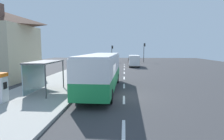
{
  "coord_description": "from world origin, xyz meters",
  "views": [
    {
      "loc": [
        0.26,
        -14.25,
        3.71
      ],
      "look_at": [
        -1.0,
        4.76,
        1.5
      ],
      "focal_mm": 29.98,
      "sensor_mm": 36.0,
      "label": 1
    }
  ],
  "objects": [
    {
      "name": "lane_stripe_seg_1",
      "position": [
        0.25,
        -1.0,
        0.01
      ],
      "size": [
        0.16,
        2.2,
        0.01
      ],
      "primitive_type": "cube",
      "color": "silver",
      "rests_on": "ground"
    },
    {
      "name": "sedan_near",
      "position": [
        2.3,
        39.67,
        0.79
      ],
      "size": [
        1.87,
        4.41,
        1.52
      ],
      "color": "black",
      "rests_on": "ground"
    },
    {
      "name": "sedan_far",
      "position": [
        2.3,
        32.92,
        0.79
      ],
      "size": [
        2.03,
        4.49,
        1.52
      ],
      "color": "black",
      "rests_on": "ground"
    },
    {
      "name": "lane_stripe_seg_0",
      "position": [
        0.25,
        -6.0,
        0.01
      ],
      "size": [
        0.16,
        2.2,
        0.01
      ],
      "primitive_type": "cube",
      "color": "silver",
      "rests_on": "ground"
    },
    {
      "name": "lane_stripe_seg_2",
      "position": [
        0.25,
        4.0,
        0.01
      ],
      "size": [
        0.16,
        2.2,
        0.01
      ],
      "primitive_type": "cube",
      "color": "silver",
      "rests_on": "ground"
    },
    {
      "name": "recycling_bin_yellow",
      "position": [
        -4.2,
        3.43,
        0.66
      ],
      "size": [
        0.52,
        0.52,
        0.95
      ],
      "primitive_type": "cylinder",
      "color": "yellow",
      "rests_on": "sidewalk_platform"
    },
    {
      "name": "recycling_bin_red",
      "position": [
        -4.2,
        2.73,
        0.66
      ],
      "size": [
        0.52,
        0.52,
        0.95
      ],
      "primitive_type": "cylinder",
      "color": "red",
      "rests_on": "sidewalk_platform"
    },
    {
      "name": "lane_stripe_seg_6",
      "position": [
        0.25,
        24.0,
        0.01
      ],
      "size": [
        0.16,
        2.2,
        0.01
      ],
      "primitive_type": "cube",
      "color": "silver",
      "rests_on": "ground"
    },
    {
      "name": "traffic_light_near_side",
      "position": [
        5.5,
        35.99,
        3.4
      ],
      "size": [
        0.49,
        0.28,
        5.13
      ],
      "color": "#2D2D2D",
      "rests_on": "ground"
    },
    {
      "name": "bus",
      "position": [
        -1.71,
        1.78,
        1.84
      ],
      "size": [
        2.73,
        11.06,
        3.21
      ],
      "color": "#1E8C47",
      "rests_on": "ground"
    },
    {
      "name": "white_van",
      "position": [
        2.2,
        23.86,
        1.34
      ],
      "size": [
        2.06,
        5.21,
        2.3
      ],
      "color": "white",
      "rests_on": "ground"
    },
    {
      "name": "ticket_machine",
      "position": [
        -7.79,
        -2.76,
        1.17
      ],
      "size": [
        0.66,
        0.76,
        1.94
      ],
      "color": "silver",
      "rests_on": "sidewalk_platform"
    },
    {
      "name": "traffic_light_far_side",
      "position": [
        -3.09,
        36.79,
        3.03
      ],
      "size": [
        0.49,
        0.28,
        4.52
      ],
      "color": "#2D2D2D",
      "rests_on": "ground"
    },
    {
      "name": "ground_plane",
      "position": [
        0.0,
        14.0,
        -0.02
      ],
      "size": [
        56.0,
        92.0,
        0.04
      ],
      "primitive_type": "cube",
      "color": "#38383A"
    },
    {
      "name": "lane_stripe_seg_7",
      "position": [
        0.25,
        29.0,
        0.01
      ],
      "size": [
        0.16,
        2.2,
        0.01
      ],
      "primitive_type": "cube",
      "color": "silver",
      "rests_on": "ground"
    },
    {
      "name": "sidewalk_platform",
      "position": [
        -6.4,
        2.0,
        0.09
      ],
      "size": [
        6.2,
        30.0,
        0.18
      ],
      "primitive_type": "cube",
      "color": "#999993",
      "rests_on": "ground"
    },
    {
      "name": "bus_shelter",
      "position": [
        -6.41,
        0.23,
        2.1
      ],
      "size": [
        1.8,
        4.0,
        2.5
      ],
      "color": "#4C4C51",
      "rests_on": "sidewalk_platform"
    },
    {
      "name": "lane_stripe_seg_3",
      "position": [
        0.25,
        9.0,
        0.01
      ],
      "size": [
        0.16,
        2.2,
        0.01
      ],
      "primitive_type": "cube",
      "color": "silver",
      "rests_on": "ground"
    },
    {
      "name": "lane_stripe_seg_5",
      "position": [
        0.25,
        19.0,
        0.01
      ],
      "size": [
        0.16,
        2.2,
        0.01
      ],
      "primitive_type": "cube",
      "color": "silver",
      "rests_on": "ground"
    },
    {
      "name": "recycling_bin_blue",
      "position": [
        -4.2,
        4.13,
        0.66
      ],
      "size": [
        0.52,
        0.52,
        0.95
      ],
      "primitive_type": "cylinder",
      "color": "blue",
      "rests_on": "sidewalk_platform"
    },
    {
      "name": "lane_stripe_seg_4",
      "position": [
        0.25,
        14.0,
        0.01
      ],
      "size": [
        0.16,
        2.2,
        0.01
      ],
      "primitive_type": "cube",
      "color": "silver",
      "rests_on": "ground"
    }
  ]
}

